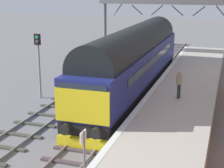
# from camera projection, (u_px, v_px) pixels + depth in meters

# --- Properties ---
(ground_plane) EXTENTS (140.00, 140.00, 0.00)m
(ground_plane) POSITION_uv_depth(u_px,v_px,m) (101.00, 128.00, 19.18)
(ground_plane) COLOR slate
(ground_plane) RESTS_ON ground
(track_main) EXTENTS (2.50, 60.00, 0.15)m
(track_main) POSITION_uv_depth(u_px,v_px,m) (101.00, 127.00, 19.17)
(track_main) COLOR gray
(track_main) RESTS_ON ground
(track_adjacent_west) EXTENTS (2.50, 60.00, 0.15)m
(track_adjacent_west) POSITION_uv_depth(u_px,v_px,m) (41.00, 119.00, 20.24)
(track_adjacent_west) COLOR slate
(track_adjacent_west) RESTS_ON ground
(station_platform) EXTENTS (4.00, 44.00, 1.01)m
(station_platform) POSITION_uv_depth(u_px,v_px,m) (169.00, 127.00, 17.97)
(station_platform) COLOR #B6AEA2
(station_platform) RESTS_ON ground
(diesel_locomotive) EXTENTS (2.74, 18.72, 4.68)m
(diesel_locomotive) POSITION_uv_depth(u_px,v_px,m) (134.00, 59.00, 24.57)
(diesel_locomotive) COLOR black
(diesel_locomotive) RESTS_ON ground
(signal_post_near) EXTENTS (0.44, 0.22, 4.31)m
(signal_post_near) POSITION_uv_depth(u_px,v_px,m) (39.00, 58.00, 23.60)
(signal_post_near) COLOR gray
(signal_post_near) RESTS_ON ground
(platform_number_sign) EXTENTS (0.10, 0.44, 1.77)m
(platform_number_sign) POSITION_uv_depth(u_px,v_px,m) (84.00, 148.00, 11.72)
(platform_number_sign) COLOR slate
(platform_number_sign) RESTS_ON station_platform
(waiting_passenger) EXTENTS (0.42, 0.50, 1.64)m
(waiting_passenger) POSITION_uv_depth(u_px,v_px,m) (179.00, 82.00, 20.66)
(waiting_passenger) COLOR #30363A
(waiting_passenger) RESTS_ON station_platform
(overhead_footbridge) EXTENTS (12.87, 2.00, 6.12)m
(overhead_footbridge) POSITION_uv_depth(u_px,v_px,m) (167.00, 5.00, 33.90)
(overhead_footbridge) COLOR slate
(overhead_footbridge) RESTS_ON ground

